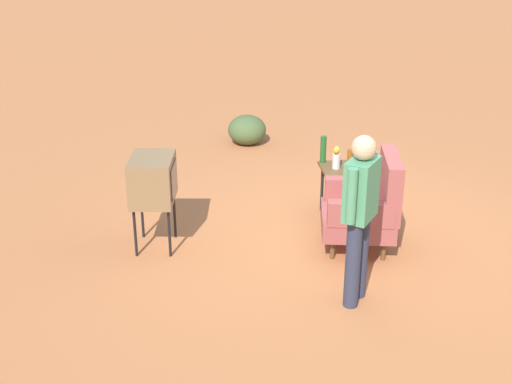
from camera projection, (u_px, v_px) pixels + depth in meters
ground_plane at (347, 239)px, 7.66m from camera, size 60.00×60.00×0.00m
armchair at (368, 206)px, 7.28m from camera, size 0.89×0.90×1.06m
side_table at (346, 176)px, 7.99m from camera, size 0.56×0.56×0.62m
tv_on_stand at (153, 180)px, 7.20m from camera, size 0.65×0.51×1.03m
person_standing at (360, 210)px, 6.13m from camera, size 0.48×0.39×1.64m
soda_can_blue at (361, 161)px, 8.00m from camera, size 0.07×0.07×0.12m
soda_can_red at (359, 166)px, 7.86m from camera, size 0.07×0.07×0.12m
bottle_tall_amber at (350, 162)px, 7.72m from camera, size 0.07×0.07×0.30m
bottle_wine_green at (323, 149)px, 8.08m from camera, size 0.07×0.07×0.32m
flower_vase at (336, 156)px, 7.90m from camera, size 0.15×0.10×0.27m
shrub_far at (247, 130)px, 10.52m from camera, size 0.58×0.58×0.45m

